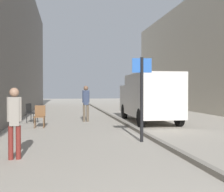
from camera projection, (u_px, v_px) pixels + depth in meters
The scene contains 8 objects.
ground_plane at pixel (90, 123), 13.43m from camera, with size 80.00×80.00×0.00m, color #A8A093.
kerb_strip at pixel (122, 121), 13.70m from camera, with size 0.16×40.00×0.12m, color gray.
pedestrian_main_foreground at pixel (14, 118), 6.41m from camera, with size 0.33×0.21×1.65m.
pedestrian_mid_block at pixel (86, 101), 14.12m from camera, with size 0.36×0.24×1.82m.
delivery_van at pixel (149, 97), 14.01m from camera, with size 2.07×5.46×2.37m.
street_sign_post at pixel (142, 92), 8.59m from camera, with size 0.60×0.10×2.60m.
cafe_chair_near_window at pixel (40, 115), 11.91m from camera, with size 0.46×0.46×0.94m.
cafe_chair_by_doorway at pixel (31, 112), 13.68m from camera, with size 0.59×0.59×0.94m.
Camera 1 is at (-1.21, -1.39, 1.59)m, focal length 44.92 mm.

